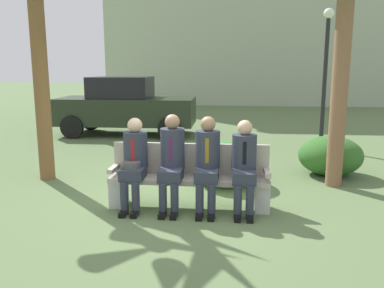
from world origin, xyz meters
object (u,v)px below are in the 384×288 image
at_px(seated_man_leftmost, 134,159).
at_px(shrub_mid_lawn, 330,156).
at_px(seated_man_centerleft, 172,157).
at_px(street_lamp, 326,64).
at_px(shrub_near_bench, 226,164).
at_px(seated_man_centerright, 207,159).
at_px(parked_car_near, 126,106).
at_px(park_bench, 190,177).
at_px(seated_man_rightmost, 244,162).

bearing_deg(seated_man_leftmost, shrub_mid_lawn, 33.37).
bearing_deg(seated_man_centerleft, street_lamp, 56.84).
distance_m(shrub_near_bench, street_lamp, 4.32).
height_order(seated_man_leftmost, seated_man_centerright, seated_man_centerright).
bearing_deg(shrub_mid_lawn, seated_man_leftmost, -146.63).
bearing_deg(seated_man_centerleft, seated_man_centerright, -0.24).
distance_m(seated_man_centerleft, shrub_mid_lawn, 3.39).
xyz_separation_m(seated_man_leftmost, shrub_mid_lawn, (3.18, 2.09, -0.35)).
bearing_deg(seated_man_centerleft, parked_car_near, 110.79).
distance_m(parked_car_near, street_lamp, 5.59).
height_order(park_bench, shrub_mid_lawn, park_bench).
xyz_separation_m(seated_man_leftmost, shrub_near_bench, (1.28, 1.30, -0.36)).
bearing_deg(street_lamp, seated_man_centerright, -118.55).
bearing_deg(street_lamp, shrub_near_bench, -124.39).
bearing_deg(seated_man_leftmost, seated_man_rightmost, 0.18).
bearing_deg(seated_man_centerleft, seated_man_leftmost, -178.79).
height_order(seated_man_centerleft, shrub_mid_lawn, seated_man_centerleft).
height_order(seated_man_leftmost, street_lamp, street_lamp).
bearing_deg(shrub_mid_lawn, parked_car_near, 141.48).
relative_size(seated_man_rightmost, street_lamp, 0.39).
height_order(seated_man_leftmost, parked_car_near, parked_car_near).
distance_m(park_bench, shrub_mid_lawn, 3.10).
xyz_separation_m(seated_man_centerright, shrub_near_bench, (0.24, 1.29, -0.38)).
bearing_deg(shrub_near_bench, park_bench, -113.43).
relative_size(seated_man_leftmost, shrub_near_bench, 1.12).
xyz_separation_m(park_bench, seated_man_leftmost, (-0.77, -0.14, 0.28)).
distance_m(seated_man_centerleft, shrub_near_bench, 1.54).
bearing_deg(seated_man_leftmost, shrub_near_bench, 45.61).
height_order(park_bench, parked_car_near, parked_car_near).
relative_size(seated_man_centerleft, shrub_near_bench, 1.17).
relative_size(park_bench, seated_man_leftmost, 1.76).
bearing_deg(park_bench, street_lamp, 58.26).
height_order(parked_car_near, street_lamp, street_lamp).
relative_size(seated_man_rightmost, shrub_mid_lawn, 1.09).
relative_size(park_bench, shrub_near_bench, 1.97).
relative_size(seated_man_centerleft, seated_man_centerright, 1.02).
xyz_separation_m(park_bench, shrub_near_bench, (0.51, 1.17, -0.08)).
bearing_deg(seated_man_centerright, shrub_mid_lawn, 44.15).
distance_m(park_bench, street_lamp, 5.47).
relative_size(seated_man_leftmost, seated_man_rightmost, 1.01).
bearing_deg(park_bench, seated_man_centerright, -25.95).
xyz_separation_m(parked_car_near, street_lamp, (5.26, -1.43, 1.21)).
height_order(seated_man_centerleft, shrub_near_bench, seated_man_centerleft).
distance_m(shrub_mid_lawn, parked_car_near, 6.31).
xyz_separation_m(seated_man_centerleft, shrub_mid_lawn, (2.64, 2.08, -0.38)).
height_order(park_bench, shrub_near_bench, park_bench).
distance_m(park_bench, seated_man_centerleft, 0.41).
bearing_deg(seated_man_centerright, street_lamp, 61.45).
xyz_separation_m(seated_man_leftmost, seated_man_rightmost, (1.54, 0.00, -0.00)).
height_order(seated_man_centerright, parked_car_near, parked_car_near).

